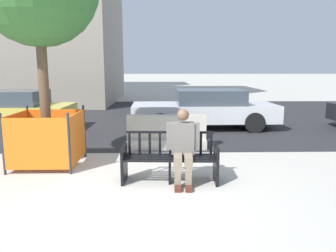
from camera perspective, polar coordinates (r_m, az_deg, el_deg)
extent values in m
plane|color=#B7B2A8|center=(5.37, -6.72, -12.09)|extent=(200.00, 200.00, 0.00)
cube|color=#28282B|center=(13.80, -3.37, 1.72)|extent=(120.00, 12.00, 0.01)
cube|color=black|center=(5.94, -7.65, -6.52)|extent=(0.07, 0.51, 0.66)
cube|color=black|center=(5.91, 8.36, -6.62)|extent=(0.07, 0.51, 0.66)
cube|color=black|center=(5.90, 0.33, -7.62)|extent=(0.06, 0.33, 0.45)
cube|color=black|center=(5.61, 0.29, -6.16)|extent=(1.60, 0.15, 0.02)
cube|color=black|center=(5.72, 0.31, -5.84)|extent=(1.60, 0.15, 0.02)
cube|color=black|center=(5.84, 0.33, -5.53)|extent=(1.60, 0.15, 0.02)
cube|color=black|center=(5.95, 0.35, -5.23)|extent=(1.60, 0.15, 0.02)
cube|color=black|center=(6.06, 0.37, -4.94)|extent=(1.60, 0.15, 0.02)
cube|color=black|center=(5.97, 0.38, -1.09)|extent=(1.60, 0.11, 0.04)
cube|color=black|center=(6.08, -6.72, -3.00)|extent=(0.05, 0.03, 0.38)
cube|color=black|center=(6.05, -4.96, -3.02)|extent=(0.05, 0.03, 0.38)
cube|color=black|center=(6.04, -3.19, -3.03)|extent=(0.05, 0.03, 0.38)
cube|color=black|center=(6.02, -1.41, -3.05)|extent=(0.05, 0.03, 0.38)
cube|color=black|center=(6.02, 0.38, -3.06)|extent=(0.05, 0.03, 0.38)
cube|color=black|center=(6.02, 2.17, -3.06)|extent=(0.05, 0.03, 0.38)
cube|color=black|center=(6.02, 3.95, -3.07)|extent=(0.05, 0.03, 0.38)
cube|color=black|center=(6.03, 5.73, -3.07)|extent=(0.05, 0.03, 0.38)
cube|color=black|center=(6.05, 7.51, -3.07)|extent=(0.05, 0.03, 0.38)
cube|color=black|center=(5.84, -7.76, -3.61)|extent=(0.07, 0.46, 0.03)
cube|color=black|center=(5.81, 8.46, -3.70)|extent=(0.07, 0.46, 0.03)
cube|color=#66605B|center=(5.82, 2.61, -2.11)|extent=(0.41, 0.26, 0.56)
sphere|color=brown|center=(5.73, 2.64, 1.96)|extent=(0.21, 0.21, 0.21)
cube|color=#7F705B|center=(5.68, 1.71, -5.63)|extent=(0.16, 0.45, 0.14)
cube|color=#7F705B|center=(5.69, 3.54, -5.64)|extent=(0.16, 0.45, 0.14)
cube|color=#7F705B|center=(5.60, 1.71, -8.62)|extent=(0.12, 0.12, 0.45)
cube|color=#7F705B|center=(5.60, 3.57, -8.62)|extent=(0.12, 0.12, 0.45)
cube|color=#4C2319|center=(5.58, 1.70, -10.68)|extent=(0.12, 0.26, 0.08)
cube|color=#4C2319|center=(5.59, 3.58, -10.68)|extent=(0.12, 0.26, 0.08)
cube|color=#66605B|center=(5.78, 0.19, -1.77)|extent=(0.10, 0.12, 0.48)
cube|color=#66605B|center=(5.79, 5.04, -1.79)|extent=(0.10, 0.12, 0.48)
cube|color=#ADA89E|center=(8.41, -0.27, -2.94)|extent=(2.01, 0.70, 0.24)
cube|color=#ADA89E|center=(8.32, -0.27, -0.12)|extent=(2.00, 0.32, 0.60)
cylinder|color=brown|center=(7.14, -20.71, 4.84)|extent=(0.20, 0.20, 2.89)
cylinder|color=#2D2D33|center=(6.93, -26.86, -2.85)|extent=(0.05, 0.05, 1.19)
cylinder|color=#2D2D33|center=(6.49, -16.83, -3.00)|extent=(0.05, 0.05, 1.19)
cylinder|color=#2D2D33|center=(8.05, -23.08, -0.88)|extent=(0.05, 0.05, 1.19)
cylinder|color=#2D2D33|center=(7.67, -14.37, -0.89)|extent=(0.05, 0.05, 1.19)
cube|color=orange|center=(6.68, -22.01, -2.94)|extent=(1.25, 0.03, 1.00)
cube|color=orange|center=(7.84, -18.83, -0.89)|extent=(1.25, 0.03, 1.00)
cube|color=orange|center=(7.49, -24.82, -1.80)|extent=(0.03, 1.25, 1.00)
cube|color=orange|center=(7.08, -15.50, -1.86)|extent=(0.03, 1.25, 1.00)
cube|color=#DBC64C|center=(11.96, -26.22, 1.98)|extent=(4.17, 1.89, 0.56)
cube|color=#38424C|center=(11.83, -25.69, 4.47)|extent=(2.10, 1.63, 0.47)
cylinder|color=black|center=(10.70, -21.94, 0.25)|extent=(0.64, 0.23, 0.64)
cylinder|color=black|center=(12.27, -19.03, 1.62)|extent=(0.64, 0.23, 0.64)
cube|color=silver|center=(11.09, 6.23, 2.41)|extent=(4.81, 1.92, 0.56)
cube|color=#38424C|center=(11.07, 7.26, 5.07)|extent=(2.23, 1.65, 0.48)
cylinder|color=black|center=(10.15, -1.33, 0.49)|extent=(0.64, 0.23, 0.64)
cylinder|color=black|center=(11.85, -1.51, 1.88)|extent=(0.64, 0.23, 0.64)
cylinder|color=black|center=(10.63, 14.81, 0.59)|extent=(0.64, 0.23, 0.64)
cylinder|color=black|center=(12.26, 12.45, 1.93)|extent=(0.64, 0.23, 0.64)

